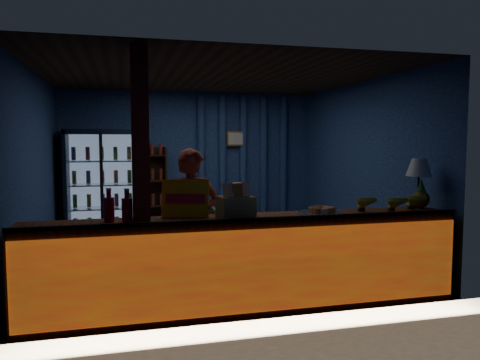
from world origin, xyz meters
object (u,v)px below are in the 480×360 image
object	(u,v)px
shopkeeper	(192,222)
green_chair	(231,223)
table_lamp	(419,169)
pastry_tray	(320,212)

from	to	relation	value
shopkeeper	green_chair	size ratio (longest dim) A/B	2.55
green_chair	table_lamp	distance (m)	3.63
green_chair	pastry_tray	distance (m)	3.37
shopkeeper	table_lamp	world-z (taller)	shopkeeper
green_chair	pastry_tray	xyz separation A→B (m)	(0.19, -3.30, 0.68)
pastry_tray	table_lamp	world-z (taller)	table_lamp
shopkeeper	table_lamp	distance (m)	2.63
shopkeeper	green_chair	bearing A→B (deg)	75.78
shopkeeper	pastry_tray	xyz separation A→B (m)	(1.25, -0.63, 0.16)
pastry_tray	table_lamp	xyz separation A→B (m)	(1.28, 0.17, 0.41)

